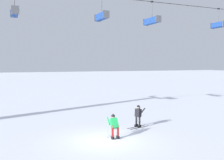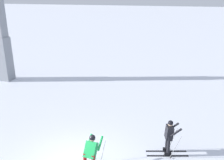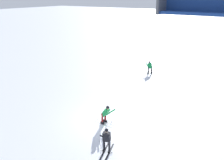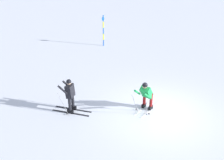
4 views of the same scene
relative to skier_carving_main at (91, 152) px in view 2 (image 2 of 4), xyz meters
name	(u,v)px [view 2 (image 2 of 4)]	position (x,y,z in m)	size (l,w,h in m)	color
skier_carving_main	(91,152)	(0.00, 0.00, 0.00)	(0.72, 1.73, 1.58)	white
skier_distant_downhill	(169,135)	(2.70, 1.90, 0.07)	(1.78, 0.90, 1.59)	black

